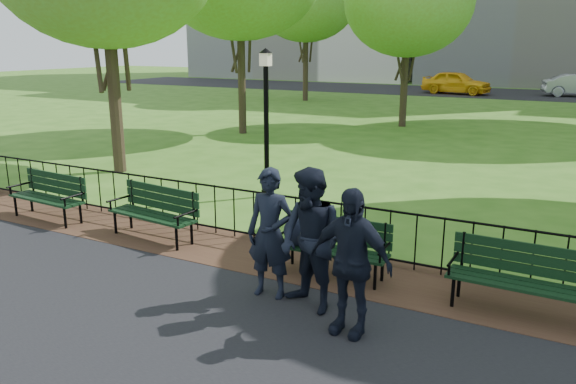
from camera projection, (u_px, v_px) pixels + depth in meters
The scene contains 14 objects.
ground at pixel (293, 311), 7.15m from camera, with size 120.00×120.00×0.00m, color #36681B.
dirt_strip at pixel (339, 269), 8.43m from camera, with size 60.00×1.60×0.01m, color #392217.
far_street at pixel (537, 95), 37.02m from camera, with size 70.00×9.00×0.01m, color black.
iron_fence at pixel (353, 229), 8.73m from camera, with size 24.06×0.06×1.00m.
park_bench_main at pixel (317, 237), 8.15m from camera, with size 1.65×0.55×0.93m.
park_bench_left_a at pixel (156, 207), 9.68m from camera, with size 1.79×0.72×0.99m.
park_bench_left_b at pixel (50, 191), 10.75m from camera, with size 1.74×0.63×0.97m.
park_bench_right_a at pixel (521, 271), 6.97m from camera, with size 1.73×0.57×0.97m.
lamppost at pixel (266, 118), 12.05m from camera, with size 0.29×0.29×3.21m.
tree_far_c at pixel (409, 1), 21.77m from camera, with size 5.04×5.04×7.02m.
person_left at pixel (270, 233), 7.36m from camera, with size 0.64×0.42×1.75m, color black.
person_mid at pixel (311, 241), 6.96m from camera, with size 0.89×0.46×1.83m, color black.
person_right at pixel (350, 262), 6.40m from camera, with size 1.03×0.42×1.75m, color black.
taxi at pixel (456, 82), 37.40m from camera, with size 1.80×4.47×1.52m, color yellow.
Camera 1 is at (3.00, -5.79, 3.30)m, focal length 35.00 mm.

